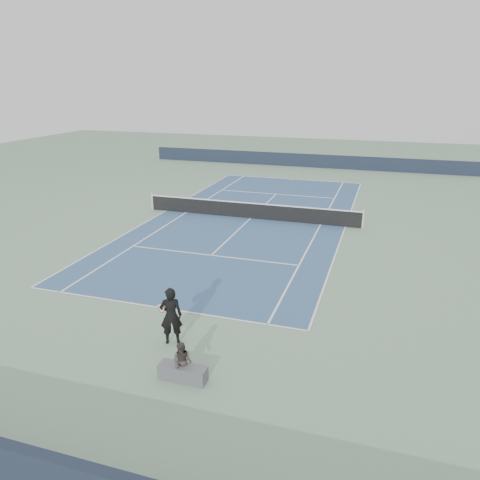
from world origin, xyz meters
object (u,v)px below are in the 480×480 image
(tennis_ball, at_px, (179,350))
(tennis_net, at_px, (251,210))
(tennis_player, at_px, (171,316))
(spectator_bench, at_px, (183,367))

(tennis_ball, bearing_deg, tennis_net, 97.84)
(tennis_player, distance_m, tennis_ball, 1.06)
(tennis_net, relative_size, tennis_ball, 183.83)
(tennis_player, xyz_separation_m, tennis_ball, (0.40, -0.39, -0.90))
(tennis_net, bearing_deg, spectator_bench, -80.22)
(spectator_bench, bearing_deg, tennis_ball, 119.49)
(spectator_bench, bearing_deg, tennis_net, 99.78)
(tennis_ball, height_order, spectator_bench, spectator_bench)
(tennis_ball, distance_m, spectator_bench, 1.49)
(tennis_ball, relative_size, spectator_bench, 0.05)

